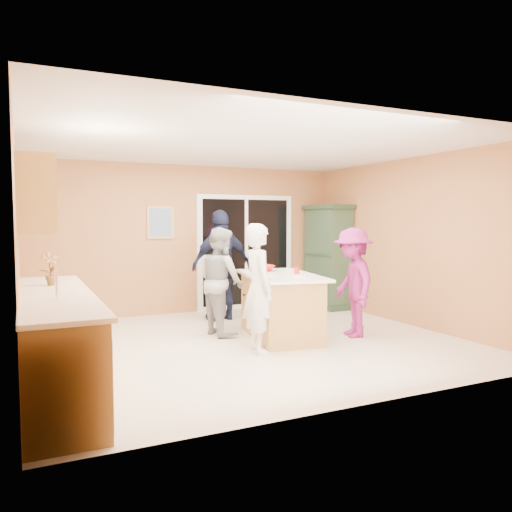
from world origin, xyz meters
name	(u,v)px	position (x,y,z in m)	size (l,w,h in m)	color
floor	(249,342)	(0.00, 0.00, 0.00)	(5.50, 5.50, 0.00)	silver
ceiling	(249,146)	(0.00, 0.00, 2.60)	(5.50, 5.00, 0.10)	silver
wall_back	(191,239)	(0.00, 2.50, 1.30)	(5.50, 0.10, 2.60)	#E5A05E
wall_front	(368,258)	(0.00, -2.50, 1.30)	(5.50, 0.10, 2.60)	#E5A05E
wall_left	(18,251)	(-2.75, 0.00, 1.30)	(0.10, 5.00, 2.60)	#E5A05E
wall_right	(410,242)	(2.75, 0.00, 1.30)	(0.10, 5.00, 2.60)	#E5A05E
left_cabinet_run	(56,346)	(-2.45, -1.05, 0.46)	(0.65, 3.05, 1.24)	tan
upper_cabinets	(35,197)	(-2.58, -0.20, 1.88)	(0.35, 1.60, 0.75)	tan
sliding_door	(246,252)	(1.05, 2.46, 1.05)	(1.90, 0.07, 2.10)	white
framed_picture	(160,222)	(-0.55, 2.48, 1.60)	(0.46, 0.04, 0.56)	tan
kitchen_island	(280,308)	(0.53, 0.11, 0.42)	(1.21, 1.83, 0.89)	tan
green_hutch	(328,258)	(2.49, 1.90, 0.93)	(0.55, 1.05, 1.92)	#243A25
woman_white	(259,288)	(-0.09, -0.49, 0.80)	(0.58, 0.38, 1.59)	white
woman_grey	(221,281)	(-0.15, 0.65, 0.77)	(0.75, 0.58, 1.54)	#A2A3A5
woman_navy	(222,265)	(0.23, 1.60, 0.90)	(1.06, 0.44, 1.81)	#182036
woman_magenta	(353,282)	(1.47, -0.28, 0.76)	(0.99, 0.57, 1.53)	#942069
serving_bowl	(263,268)	(0.49, 0.59, 0.93)	(0.35, 0.35, 0.09)	red
tulip_vase	(50,268)	(-2.45, -0.31, 1.12)	(0.19, 0.13, 0.36)	#9E160F
tumbler_near	(265,266)	(0.60, 0.76, 0.94)	(0.07, 0.07, 0.10)	red
tumbler_far	(297,271)	(0.69, -0.07, 0.94)	(0.07, 0.07, 0.10)	red
wine_bottle	(262,265)	(0.30, 0.22, 1.01)	(0.07, 0.07, 0.31)	black
white_plate	(300,276)	(0.64, -0.23, 0.89)	(0.22, 0.22, 0.01)	silver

